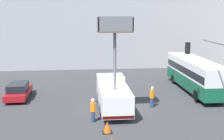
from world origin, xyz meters
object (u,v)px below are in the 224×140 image
object	(u,v)px
traffic_light_pole	(218,62)
road_worker_directing	(152,97)
city_bus	(195,73)
road_worker_near_truck	(93,110)
traffic_cone_near_truck	(107,127)
parked_car_curbside	(18,91)
utility_truck	(113,92)

from	to	relation	value
traffic_light_pole	road_worker_directing	distance (m)	6.02
city_bus	road_worker_near_truck	world-z (taller)	city_bus
city_bus	traffic_light_pole	size ratio (longest dim) A/B	1.86
traffic_light_pole	road_worker_near_truck	world-z (taller)	traffic_light_pole
city_bus	traffic_cone_near_truck	bearing A→B (deg)	129.70
traffic_light_pole	road_worker_directing	size ratio (longest dim) A/B	3.33
road_worker_directing	traffic_cone_near_truck	xyz separation A→B (m)	(-4.26, -5.12, -0.53)
city_bus	traffic_cone_near_truck	world-z (taller)	city_bus
road_worker_directing	traffic_cone_near_truck	distance (m)	6.68
traffic_cone_near_truck	road_worker_near_truck	bearing A→B (deg)	112.20
road_worker_near_truck	parked_car_curbside	size ratio (longest dim) A/B	0.38
city_bus	parked_car_curbside	size ratio (longest dim) A/B	2.35
traffic_light_pole	traffic_cone_near_truck	bearing A→B (deg)	-159.69
utility_truck	traffic_light_pole	distance (m)	8.63
road_worker_near_truck	traffic_cone_near_truck	size ratio (longest dim) A/B	2.31
traffic_cone_near_truck	city_bus	bearing A→B (deg)	45.35
parked_car_curbside	traffic_light_pole	bearing A→B (deg)	-19.00
utility_truck	traffic_light_pole	size ratio (longest dim) A/B	1.28
city_bus	traffic_light_pole	bearing A→B (deg)	168.26
road_worker_near_truck	road_worker_directing	xyz separation A→B (m)	(5.13, 2.99, 0.00)
road_worker_directing	parked_car_curbside	world-z (taller)	road_worker_directing
utility_truck	road_worker_directing	bearing A→B (deg)	7.47
road_worker_near_truck	road_worker_directing	world-z (taller)	road_worker_directing
road_worker_directing	traffic_cone_near_truck	size ratio (longest dim) A/B	2.32
road_worker_near_truck	traffic_cone_near_truck	bearing A→B (deg)	-102.07
city_bus	traffic_light_pole	distance (m)	6.91
utility_truck	traffic_cone_near_truck	distance (m)	4.90
utility_truck	city_bus	xyz separation A→B (m)	(8.82, 5.17, 0.38)
city_bus	parked_car_curbside	distance (m)	17.25
road_worker_near_truck	parked_car_curbside	xyz separation A→B (m)	(-6.59, 6.90, -0.14)
utility_truck	road_worker_directing	xyz separation A→B (m)	(3.35, 0.44, -0.62)
road_worker_directing	city_bus	bearing A→B (deg)	-24.92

